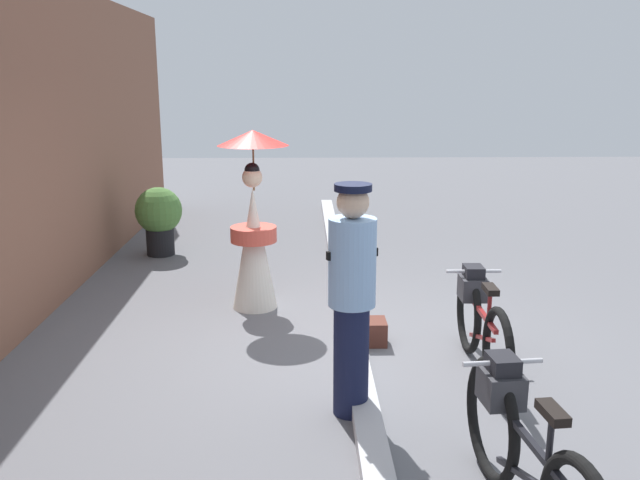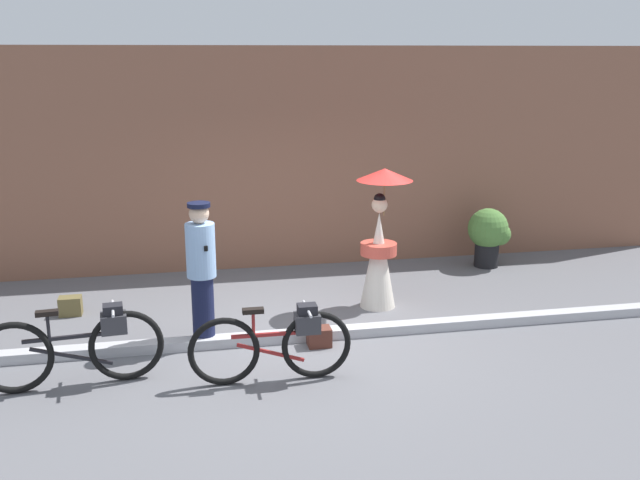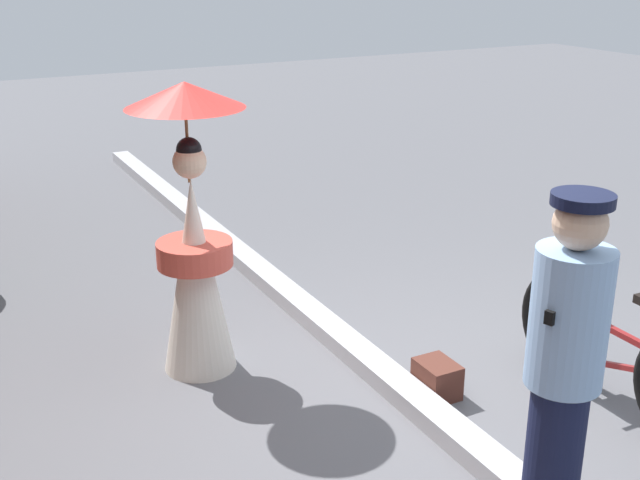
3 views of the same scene
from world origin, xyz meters
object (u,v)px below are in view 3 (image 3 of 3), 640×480
person_officer (564,368)px  backpack_on_pavement (438,378)px  bicycle_far_side (613,345)px  person_with_parasol (194,236)px

person_officer → backpack_on_pavement: person_officer is taller
bicycle_far_side → person_officer: person_officer is taller
person_officer → person_with_parasol: bearing=20.0°
bicycle_far_side → person_with_parasol: size_ratio=0.90×
bicycle_far_side → person_with_parasol: person_with_parasol is taller
bicycle_far_side → backpack_on_pavement: 1.07m
person_officer → backpack_on_pavement: bearing=-13.6°
backpack_on_pavement → person_with_parasol: bearing=48.4°
person_officer → backpack_on_pavement: 1.58m
bicycle_far_side → person_officer: (-0.72, 1.14, 0.49)m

